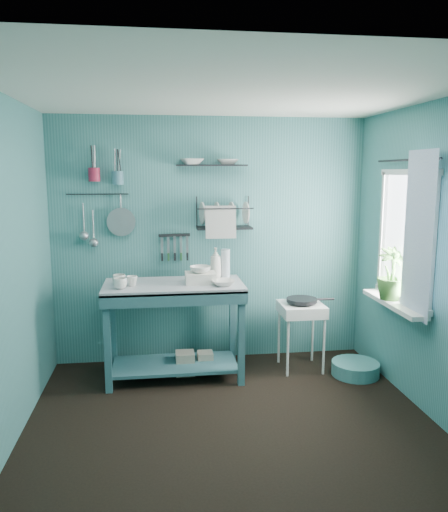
{
  "coord_description": "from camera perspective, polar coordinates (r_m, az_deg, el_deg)",
  "views": [
    {
      "loc": [
        -0.54,
        -3.56,
        1.95
      ],
      "look_at": [
        0.05,
        0.85,
        1.2
      ],
      "focal_mm": 35.0,
      "sensor_mm": 36.0,
      "label": 1
    }
  ],
  "objects": [
    {
      "name": "shelf_bowl_right",
      "position": [
        5.01,
        0.43,
        10.28
      ],
      "size": [
        0.24,
        0.24,
        0.05
      ],
      "primitive_type": "imported",
      "rotation": [
        0.0,
        0.0,
        -0.14
      ],
      "color": "silver",
      "rests_on": "upper_shelf"
    },
    {
      "name": "work_counter",
      "position": [
        4.82,
        -5.69,
        -8.47
      ],
      "size": [
        1.41,
        0.9,
        0.92
      ],
      "primitive_type": "cube",
      "rotation": [
        0.0,
        0.0,
        -0.21
      ],
      "color": "#326069",
      "rests_on": "floor"
    },
    {
      "name": "floor_basin",
      "position": [
        5.13,
        14.78,
        -12.34
      ],
      "size": [
        0.46,
        0.46,
        0.13
      ],
      "primitive_type": "cylinder",
      "color": "teal",
      "rests_on": "floor"
    },
    {
      "name": "windowsill",
      "position": [
        4.64,
        18.81,
        -5.17
      ],
      "size": [
        0.16,
        0.95,
        0.04
      ],
      "primitive_type": "cube",
      "color": "white",
      "rests_on": "wall_right"
    },
    {
      "name": "hotplate_stand",
      "position": [
        5.09,
        8.77,
        -9.05
      ],
      "size": [
        0.43,
        0.43,
        0.67
      ],
      "primitive_type": "cube",
      "rotation": [
        0.0,
        0.0,
        0.03
      ],
      "color": "white",
      "rests_on": "floor"
    },
    {
      "name": "curtain_rod",
      "position": [
        4.52,
        20.12,
        10.26
      ],
      "size": [
        0.02,
        1.05,
        0.02
      ],
      "primitive_type": "cylinder",
      "rotation": [
        1.57,
        0.0,
        0.0
      ],
      "color": "black",
      "rests_on": "wall_right"
    },
    {
      "name": "counter_bowl",
      "position": [
        4.58,
        -0.08,
        -3.07
      ],
      "size": [
        0.22,
        0.22,
        0.05
      ],
      "primitive_type": "imported",
      "color": "silver",
      "rests_on": "work_counter"
    },
    {
      "name": "shelf_bowl_left",
      "position": [
        4.97,
        -3.69,
        10.99
      ],
      "size": [
        0.26,
        0.26,
        0.06
      ],
      "primitive_type": "imported",
      "rotation": [
        0.0,
        0.0,
        0.17
      ],
      "color": "silver",
      "rests_on": "upper_shelf"
    },
    {
      "name": "storage_tin_small",
      "position": [
        5.04,
        -2.16,
        -11.99
      ],
      "size": [
        0.15,
        0.15,
        0.2
      ],
      "primitive_type": "cube",
      "color": "gray",
      "rests_on": "floor"
    },
    {
      "name": "window_glass",
      "position": [
        4.57,
        20.16,
        2.07
      ],
      "size": [
        0.0,
        1.1,
        1.1
      ],
      "primitive_type": "plane",
      "rotation": [
        1.57,
        0.0,
        1.57
      ],
      "color": "white",
      "rests_on": "wall_right"
    },
    {
      "name": "hook_rail",
      "position": [
        5.07,
        -14.27,
        6.87
      ],
      "size": [
        0.6,
        0.01,
        0.01
      ],
      "primitive_type": "cylinder",
      "rotation": [
        0.0,
        1.57,
        0.0
      ],
      "color": "black",
      "rests_on": "wall_back"
    },
    {
      "name": "utensil_cup_magenta",
      "position": [
        5.02,
        -14.62,
        8.99
      ],
      "size": [
        0.11,
        0.11,
        0.13
      ],
      "primitive_type": "cylinder",
      "color": "#A41E3A",
      "rests_on": "wall_back"
    },
    {
      "name": "dish_rack",
      "position": [
        4.99,
        0.01,
        4.96
      ],
      "size": [
        0.58,
        0.31,
        0.32
      ],
      "primitive_type": "cube",
      "rotation": [
        0.0,
        0.0,
        0.14
      ],
      "color": "black",
      "rests_on": "wall_back"
    },
    {
      "name": "soap_bottle",
      "position": [
        4.9,
        -0.97,
        -0.78
      ],
      "size": [
        0.12,
        0.12,
        0.3
      ],
      "primitive_type": "imported",
      "color": "silver",
      "rests_on": "work_counter"
    },
    {
      "name": "wall_left",
      "position": [
        3.78,
        -23.77,
        -1.93
      ],
      "size": [
        0.0,
        3.0,
        3.0
      ],
      "primitive_type": "plane",
      "rotation": [
        1.57,
        0.0,
        1.57
      ],
      "color": "#377272",
      "rests_on": "ground"
    },
    {
      "name": "curtain",
      "position": [
        4.27,
        21.28,
        2.19
      ],
      "size": [
        0.0,
        1.35,
        1.35
      ],
      "primitive_type": "plane",
      "rotation": [
        1.57,
        0.0,
        1.57
      ],
      "color": "white",
      "rests_on": "wall_right"
    },
    {
      "name": "utensil_cup_teal",
      "position": [
        4.99,
        -12.06,
        8.72
      ],
      "size": [
        0.11,
        0.11,
        0.13
      ],
      "primitive_type": "cylinder",
      "color": "#3C6D7C",
      "rests_on": "wall_back"
    },
    {
      "name": "tub_bowl",
      "position": [
        4.67,
        -2.73,
        -1.54
      ],
      "size": [
        0.2,
        0.19,
        0.06
      ],
      "primitive_type": "imported",
      "color": "silver",
      "rests_on": "wash_tub"
    },
    {
      "name": "wall_front",
      "position": [
        2.24,
        6.82,
        -8.71
      ],
      "size": [
        3.2,
        0.0,
        3.2
      ],
      "primitive_type": "plane",
      "rotation": [
        -1.57,
        0.0,
        0.0
      ],
      "color": "#377272",
      "rests_on": "ground"
    },
    {
      "name": "frying_pan",
      "position": [
        4.99,
        8.88,
        -5.0
      ],
      "size": [
        0.3,
        0.3,
        0.03
      ],
      "primitive_type": "cylinder",
      "color": "black",
      "rests_on": "hotplate_stand"
    },
    {
      "name": "mug_right",
      "position": [
        4.7,
        -11.9,
        -2.68
      ],
      "size": [
        0.17,
        0.17,
        0.1
      ],
      "primitive_type": "imported",
      "rotation": [
        0.0,
        0.0,
        1.05
      ],
      "color": "silver",
      "rests_on": "work_counter"
    },
    {
      "name": "potted_plant",
      "position": [
        4.66,
        18.62,
        -1.92
      ],
      "size": [
        0.26,
        0.26,
        0.47
      ],
      "primitive_type": "imported",
      "rotation": [
        0.0,
        0.0,
        -0.01
      ],
      "color": "#3D702D",
      "rests_on": "windowsill"
    },
    {
      "name": "wall_back",
      "position": [
        5.14,
        -1.52,
        1.73
      ],
      "size": [
        3.2,
        0.0,
        3.2
      ],
      "primitive_type": "plane",
      "rotation": [
        1.57,
        0.0,
        0.0
      ],
      "color": "#377272",
      "rests_on": "ground"
    },
    {
      "name": "ladle_outer",
      "position": [
        5.09,
        -15.76,
        4.16
      ],
      "size": [
        0.01,
        0.01,
        0.3
      ],
      "primitive_type": "cylinder",
      "color": "gray",
      "rests_on": "wall_back"
    },
    {
      "name": "mug_left",
      "position": [
        4.54,
        -11.79,
        -3.1
      ],
      "size": [
        0.12,
        0.12,
        0.1
      ],
      "primitive_type": "imported",
      "color": "silver",
      "rests_on": "work_counter"
    },
    {
      "name": "floor",
      "position": [
        4.1,
        0.94,
        -18.87
      ],
      "size": [
        3.2,
        3.2,
        0.0
      ],
      "primitive_type": "plane",
      "color": "black",
      "rests_on": "ground"
    },
    {
      "name": "upper_shelf",
      "position": [
        4.99,
        -1.35,
        10.32
      ],
      "size": [
        0.72,
        0.29,
        0.01
      ],
      "primitive_type": "cube",
      "rotation": [
        0.0,
        0.0,
        -0.16
      ],
      "color": "black",
      "rests_on": "wall_back"
    },
    {
      "name": "water_bottle",
      "position": [
        4.93,
        0.16,
        -0.82
      ],
      "size": [
        0.09,
        0.09,
        0.28
      ],
      "primitive_type": "cylinder",
      "color": "silver",
      "rests_on": "work_counter"
    },
    {
      "name": "colander",
      "position": [
        5.05,
        -11.67,
        3.83
      ],
      "size": [
        0.28,
        0.03,
        0.28
      ],
      "primitive_type": "cylinder",
      "rotation": [
        1.54,
        0.0,
        0.0
      ],
      "color": "gray",
      "rests_on": "wall_back"
    },
    {
      "name": "ladle_inner",
      "position": [
        5.09,
        -14.73,
        3.4
      ],
      "size": [
        0.01,
        0.01,
        0.3
      ],
      "primitive_type": "cylinder",
      "color": "gray",
      "rests_on": "wall_back"
    },
    {
      "name": "ceiling",
      "position": [
        3.64,
        1.05,
        18.25
      ],
      "size": [
        3.2,
        3.2,
        0.0
      ],
      "primitive_type": "plane",
      "rotation": [
        3.14,
        0.0,
        0.0
      ],
      "color": "silver",
      "rests_on": "ground"
    },
    {
      "name": "storage_tin_large",
      "position": [
        4.99,
        -4.47,
        -12.09
      ],
      "size": [
        0.18,
        0.18,
        0.22
      ],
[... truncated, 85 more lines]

